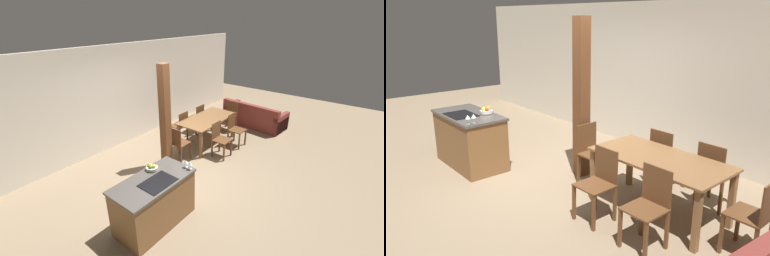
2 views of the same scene
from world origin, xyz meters
TOP-DOWN VIEW (x-y plane):
  - ground_plane at (0.00, 0.00)m, footprint 16.00×16.00m
  - wall_back at (0.00, 2.49)m, footprint 11.20×0.08m
  - kitchen_island at (-1.34, -0.52)m, footprint 1.40×0.72m
  - fruit_bowl at (-1.14, -0.29)m, footprint 0.21×0.21m
  - wine_glass_near at (-0.72, -0.80)m, footprint 0.08×0.08m
  - wine_glass_middle at (-0.72, -0.71)m, footprint 0.08×0.08m
  - dining_table at (1.74, 0.55)m, footprint 1.72×0.86m
  - dining_chair_near_left at (1.35, -0.11)m, footprint 0.40×0.40m
  - dining_chair_near_right at (2.12, -0.11)m, footprint 0.40×0.40m
  - dining_chair_far_left at (1.35, 1.22)m, footprint 0.40×0.40m
  - dining_chair_far_right at (2.12, 1.22)m, footprint 0.40×0.40m
  - dining_chair_head_end at (0.51, 0.55)m, footprint 0.40×0.40m
  - dining_chair_foot_end at (2.97, 0.55)m, footprint 0.40×0.40m
  - couch at (3.76, 0.10)m, footprint 0.99×2.04m
  - timber_post at (0.17, 0.64)m, footprint 0.20×0.20m

SIDE VIEW (x-z plane):
  - ground_plane at x=0.00m, z-range 0.00..0.00m
  - couch at x=3.76m, z-range -0.12..0.67m
  - kitchen_island at x=-1.34m, z-range 0.00..0.90m
  - dining_chair_near_left at x=1.35m, z-range 0.03..0.93m
  - dining_chair_near_right at x=2.12m, z-range 0.03..0.93m
  - dining_chair_far_left at x=1.35m, z-range 0.03..0.93m
  - dining_chair_far_right at x=2.12m, z-range 0.03..0.93m
  - dining_chair_head_end at x=0.51m, z-range 0.03..0.93m
  - dining_chair_foot_end at x=2.97m, z-range 0.03..0.93m
  - dining_table at x=1.74m, z-range 0.27..1.03m
  - fruit_bowl at x=-1.14m, z-range 0.89..1.00m
  - wine_glass_near at x=-0.72m, z-range 0.94..1.08m
  - wine_glass_middle at x=-0.72m, z-range 0.94..1.08m
  - timber_post at x=0.17m, z-range 0.00..2.44m
  - wall_back at x=0.00m, z-range 0.00..2.70m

